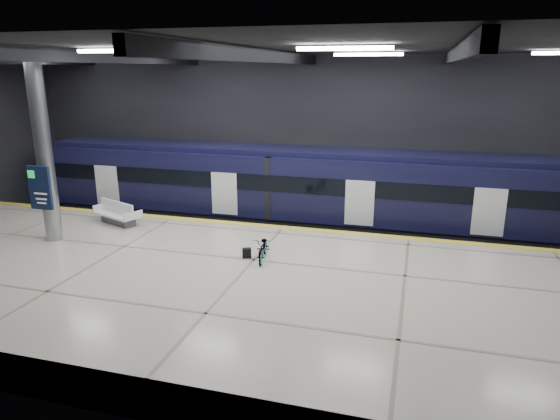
% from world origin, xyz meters
% --- Properties ---
extents(ground, '(30.00, 30.00, 0.00)m').
position_xyz_m(ground, '(0.00, 0.00, 0.00)').
color(ground, black).
rests_on(ground, ground).
extents(room_shell, '(30.10, 16.10, 8.05)m').
position_xyz_m(room_shell, '(-0.00, 0.00, 5.72)').
color(room_shell, black).
rests_on(room_shell, ground).
extents(platform, '(30.00, 11.00, 1.10)m').
position_xyz_m(platform, '(0.00, -2.50, 0.55)').
color(platform, beige).
rests_on(platform, ground).
extents(safety_strip, '(30.00, 0.40, 0.01)m').
position_xyz_m(safety_strip, '(0.00, 2.75, 1.11)').
color(safety_strip, yellow).
rests_on(safety_strip, platform).
extents(rails, '(30.00, 1.52, 0.16)m').
position_xyz_m(rails, '(0.00, 5.50, 0.08)').
color(rails, gray).
rests_on(rails, ground).
extents(train, '(29.40, 2.84, 3.79)m').
position_xyz_m(train, '(1.71, 5.50, 2.06)').
color(train, black).
rests_on(train, ground).
extents(bench, '(2.38, 1.67, 0.97)m').
position_xyz_m(bench, '(-6.79, 1.38, 1.44)').
color(bench, '#595B60').
rests_on(bench, platform).
extents(bicycle, '(0.85, 1.72, 0.87)m').
position_xyz_m(bicycle, '(0.31, -0.89, 1.53)').
color(bicycle, '#99999E').
rests_on(bicycle, platform).
extents(pannier_bag, '(0.35, 0.28, 0.35)m').
position_xyz_m(pannier_bag, '(-0.29, -0.89, 1.28)').
color(pannier_bag, black).
rests_on(pannier_bag, platform).
extents(info_column, '(0.90, 0.78, 6.90)m').
position_xyz_m(info_column, '(-8.00, -1.03, 4.46)').
color(info_column, '#9EA0A5').
rests_on(info_column, platform).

